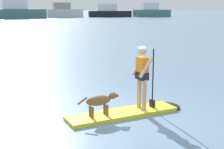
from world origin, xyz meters
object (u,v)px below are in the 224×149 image
(moored_boat_far_starboard, at_px, (151,11))
(moored_boat_center, at_px, (18,11))
(dog, at_px, (100,101))
(moored_boat_far_port, at_px, (109,12))
(person_paddler, at_px, (143,73))
(paddleboard, at_px, (130,112))
(moored_boat_starboard, at_px, (64,12))

(moored_boat_far_starboard, bearing_deg, moored_boat_center, -175.59)
(dog, distance_m, moored_boat_far_port, 77.76)
(person_paddler, bearing_deg, moored_boat_far_port, 75.19)
(dog, bearing_deg, paddleboard, 10.83)
(dog, height_order, moored_boat_starboard, moored_boat_starboard)
(person_paddler, distance_m, moored_boat_far_starboard, 79.29)
(person_paddler, height_order, moored_boat_starboard, moored_boat_starboard)
(paddleboard, distance_m, person_paddler, 1.10)
(paddleboard, bearing_deg, moored_boat_starboard, 83.62)
(dog, relative_size, moored_boat_center, 0.09)
(person_paddler, bearing_deg, moored_boat_center, 92.55)
(person_paddler, xyz_separation_m, dog, (-1.22, -0.23, -0.60))
(paddleboard, bearing_deg, moored_boat_far_starboard, 66.77)
(moored_boat_center, bearing_deg, moored_boat_far_port, 10.64)
(moored_boat_far_port, xyz_separation_m, moored_boat_far_starboard, (11.26, -1.66, 0.12))
(moored_boat_starboard, bearing_deg, paddleboard, -96.38)
(paddleboard, height_order, dog, dog)
(paddleboard, distance_m, moored_boat_center, 70.49)
(person_paddler, bearing_deg, paddleboard, -169.17)
(moored_boat_far_port, bearing_deg, paddleboard, -105.06)
(moored_boat_starboard, height_order, moored_boat_far_starboard, moored_boat_starboard)
(dog, xyz_separation_m, moored_boat_center, (-1.91, 70.58, 1.19))
(paddleboard, distance_m, moored_boat_starboard, 75.35)
(paddleboard, relative_size, person_paddler, 1.98)
(person_paddler, bearing_deg, moored_boat_far_starboard, 66.99)
(dog, relative_size, moored_boat_far_port, 0.10)
(moored_boat_far_port, bearing_deg, dog, -105.63)
(paddleboard, distance_m, moored_boat_far_starboard, 79.51)
(paddleboard, bearing_deg, moored_boat_center, 92.25)
(moored_boat_far_port, bearing_deg, moored_boat_center, -169.36)
(moored_boat_starboard, distance_m, moored_boat_far_port, 11.74)
(paddleboard, relative_size, moored_boat_starboard, 0.28)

